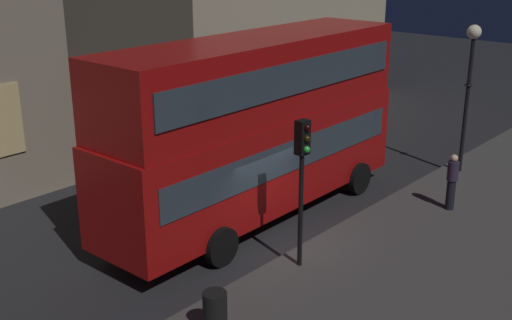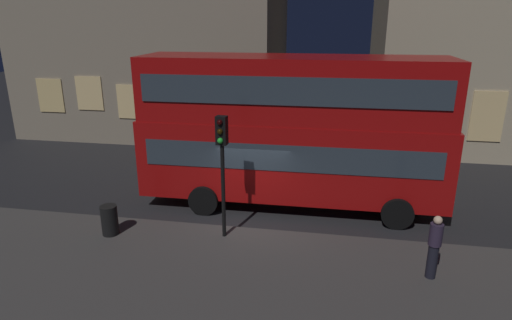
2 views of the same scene
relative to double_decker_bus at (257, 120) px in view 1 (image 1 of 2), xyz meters
name	(u,v)px [view 1 (image 1 of 2)]	position (x,y,z in m)	size (l,w,h in m)	color
ground_plane	(275,246)	(-1.16, -1.71, -3.04)	(80.00, 80.00, 0.00)	#232326
sidewalk_slab	(437,306)	(-1.16, -6.53, -2.98)	(44.00, 8.39, 0.12)	#423F3D
double_decker_bus	(257,120)	(0.00, 0.00, 0.00)	(10.87, 3.00, 5.42)	#9E0C0C
traffic_light_near_kerb	(302,163)	(-1.78, -3.03, -0.15)	(0.34, 0.37, 3.84)	black
traffic_light_far_side	(358,65)	(10.82, 3.46, -0.37)	(0.35, 0.38, 3.70)	black
street_lamp	(470,67)	(7.62, -3.01, 0.84)	(0.48, 0.48, 5.18)	black
pedestrian	(452,181)	(4.14, -4.28, -2.00)	(0.34, 0.34, 1.77)	black
litter_bin	(215,313)	(-5.35, -3.52, -2.44)	(0.52, 0.52, 0.96)	black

